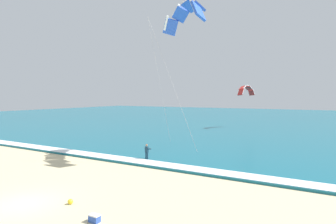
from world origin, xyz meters
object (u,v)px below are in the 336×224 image
at_px(kite_distant, 246,89).
at_px(cooler_box, 94,218).
at_px(kitesurfer, 147,151).
at_px(kite_primary, 186,13).
at_px(surfboard, 147,161).
at_px(beach_ball, 70,202).

relative_size(kite_distant, cooler_box, 9.83).
bearing_deg(kite_distant, kitesurfer, -92.76).
relative_size(kite_primary, cooler_box, 26.08).
bearing_deg(kitesurfer, surfboard, -98.02).
distance_m(surfboard, cooler_box, 13.94).
bearing_deg(kite_primary, surfboard, -127.85).
relative_size(surfboard, kite_primary, 0.10).
bearing_deg(kitesurfer, cooler_box, -67.33).
distance_m(kitesurfer, kite_distant, 33.15).
relative_size(kite_primary, beach_ball, 47.34).
height_order(kite_primary, cooler_box, kite_primary).
distance_m(kite_distant, cooler_box, 46.07).
relative_size(surfboard, beach_ball, 4.53).
relative_size(surfboard, cooler_box, 2.50).
relative_size(kitesurfer, cooler_box, 2.91).
height_order(surfboard, cooler_box, cooler_box).
height_order(surfboard, kitesurfer, kitesurfer).
relative_size(cooler_box, beach_ball, 1.82).
distance_m(surfboard, beach_ball, 12.03).
xyz_separation_m(kite_distant, beach_ball, (0.82, -44.21, -7.62)).
bearing_deg(surfboard, beach_ball, -78.57).
relative_size(kitesurfer, kite_distant, 0.30).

